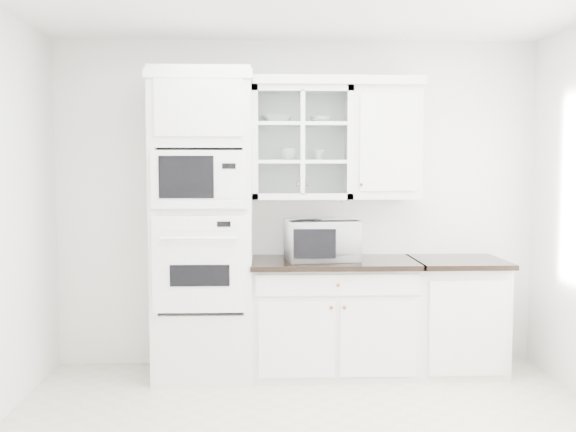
{
  "coord_description": "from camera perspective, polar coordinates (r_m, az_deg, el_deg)",
  "views": [
    {
      "loc": [
        -0.27,
        -3.62,
        1.66
      ],
      "look_at": [
        -0.1,
        1.05,
        1.3
      ],
      "focal_mm": 40.0,
      "sensor_mm": 36.0,
      "label": 1
    }
  ],
  "objects": [
    {
      "name": "bowl_b",
      "position": [
        5.23,
        2.96,
        8.53
      ],
      "size": [
        0.19,
        0.19,
        0.05
      ],
      "primitive_type": "imported",
      "rotation": [
        0.0,
        0.0,
        0.13
      ],
      "color": "white",
      "rests_on": "upper_cabinet_glass"
    },
    {
      "name": "extra_base_cabinet",
      "position": [
        5.43,
        14.71,
        -8.48
      ],
      "size": [
        0.72,
        0.67,
        0.92
      ],
      "color": "silver",
      "rests_on": "ground"
    },
    {
      "name": "room_shell",
      "position": [
        4.06,
        1.75,
        6.1
      ],
      "size": [
        4.0,
        3.5,
        2.7
      ],
      "color": "white",
      "rests_on": "ground"
    },
    {
      "name": "base_cabinet_run",
      "position": [
        5.23,
        4.05,
        -8.83
      ],
      "size": [
        1.32,
        0.67,
        0.92
      ],
      "color": "silver",
      "rests_on": "ground"
    },
    {
      "name": "oven_column",
      "position": [
        5.08,
        -7.51,
        -0.83
      ],
      "size": [
        0.76,
        0.68,
        2.4
      ],
      "color": "silver",
      "rests_on": "ground"
    },
    {
      "name": "upper_cabinet_glass",
      "position": [
        5.21,
        1.22,
        6.49
      ],
      "size": [
        0.8,
        0.33,
        0.9
      ],
      "color": "silver",
      "rests_on": "room_shell"
    },
    {
      "name": "bowl_a",
      "position": [
        5.22,
        -0.98,
        8.58
      ],
      "size": [
        0.28,
        0.28,
        0.06
      ],
      "primitive_type": "imported",
      "rotation": [
        0.0,
        0.0,
        0.12
      ],
      "color": "white",
      "rests_on": "upper_cabinet_glass"
    },
    {
      "name": "upper_cabinet_solid",
      "position": [
        5.3,
        8.57,
        6.41
      ],
      "size": [
        0.55,
        0.33,
        0.9
      ],
      "primitive_type": "cube",
      "color": "silver",
      "rests_on": "room_shell"
    },
    {
      "name": "cup_a",
      "position": [
        5.2,
        0.01,
        5.49
      ],
      "size": [
        0.15,
        0.15,
        0.1
      ],
      "primitive_type": "imported",
      "rotation": [
        0.0,
        0.0,
        0.19
      ],
      "color": "white",
      "rests_on": "upper_cabinet_glass"
    },
    {
      "name": "crown_molding",
      "position": [
        5.23,
        0.07,
        11.82
      ],
      "size": [
        2.14,
        0.38,
        0.07
      ],
      "primitive_type": "cube",
      "color": "white",
      "rests_on": "room_shell"
    },
    {
      "name": "countertop_microwave",
      "position": [
        5.09,
        3.0,
        -2.14
      ],
      "size": [
        0.61,
        0.53,
        0.32
      ],
      "primitive_type": "imported",
      "rotation": [
        0.0,
        0.0,
        3.27
      ],
      "color": "white",
      "rests_on": "base_cabinet_run"
    },
    {
      "name": "cup_b",
      "position": [
        5.24,
        2.75,
        5.42
      ],
      "size": [
        0.12,
        0.12,
        0.09
      ],
      "primitive_type": "imported",
      "rotation": [
        0.0,
        0.0,
        0.25
      ],
      "color": "white",
      "rests_on": "upper_cabinet_glass"
    }
  ]
}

